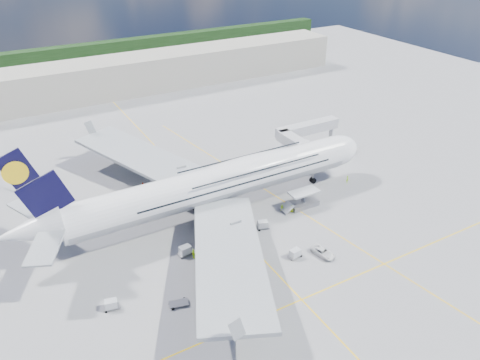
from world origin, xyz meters
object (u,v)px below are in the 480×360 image
dolly_back (111,304)px  cone_wing_left_inner (141,194)px  cargo_loader (302,201)px  crew_nose (347,179)px  baggage_tug (220,273)px  catering_truck_outer (127,154)px  dolly_row_c (221,238)px  crew_loader (282,208)px  airliner (218,183)px  jet_bridge (303,135)px  cone_wing_right_inner (200,269)px  dolly_row_a (179,303)px  cone_nose (307,169)px  crew_tug (248,265)px  cone_wing_left_outer (143,183)px  dolly_nose_far (295,253)px  crew_van (292,209)px  crew_wing (194,254)px  dolly_nose_near (263,225)px  dolly_row_b (185,250)px  service_van (323,252)px  catering_truck_inner (158,162)px  cone_wing_right_outer (234,270)px

dolly_back → cone_wing_left_inner: dolly_back is taller
cargo_loader → crew_nose: bearing=11.6°
baggage_tug → catering_truck_outer: (-0.06, 50.81, 1.09)m
dolly_row_c → crew_loader: bearing=-1.6°
airliner → baggage_tug: airliner is taller
cargo_loader → catering_truck_outer: (-25.92, 39.38, 0.67)m
jet_bridge → cone_wing_right_inner: jet_bridge is taller
dolly_row_a → cone_nose: (45.33, 26.90, -0.11)m
crew_nose → crew_tug: 38.59m
dolly_back → crew_tug: size_ratio=1.87×
crew_nose → cone_wing_left_outer: (-41.86, 22.93, -0.63)m
dolly_nose_far → crew_van: bearing=47.6°
airliner → crew_tug: 20.24m
cargo_loader → catering_truck_outer: size_ratio=1.14×
dolly_row_a → crew_wing: 11.83m
airliner → dolly_back: bearing=-148.8°
cargo_loader → dolly_row_a: 37.45m
cone_wing_left_inner → cone_wing_right_inner: size_ratio=0.95×
airliner → dolly_nose_far: bearing=-76.0°
cargo_loader → dolly_nose_near: (-11.76, -2.81, -0.35)m
dolly_nose_far → catering_truck_outer: (-14.49, 52.79, 1.03)m
crew_nose → cone_wing_right_inner: (-43.22, -11.38, -0.60)m
crew_nose → crew_tug: size_ratio=1.19×
jet_bridge → crew_nose: jet_bridge is taller
airliner → crew_tug: bearing=-101.5°
dolly_back → cone_nose: 59.30m
cone_wing_left_inner → dolly_row_a: bearing=-99.6°
dolly_row_b → cone_wing_left_inner: bearing=83.4°
dolly_nose_near → crew_van: (8.51, 2.07, -0.07)m
dolly_back → catering_truck_outer: 52.35m
airliner → service_van: 25.42m
airliner → catering_truck_outer: (-9.36, 32.28, -4.94)m
jet_bridge → crew_tug: 45.20m
dolly_nose_far → crew_nose: 31.33m
service_van → crew_loader: bearing=72.5°
jet_bridge → dolly_row_a: size_ratio=5.55×
cone_wing_right_inner → crew_loader: bearing=20.8°
dolly_nose_near → baggage_tug: (-14.10, -8.63, -0.07)m
catering_truck_inner → crew_van: (17.39, -32.77, -0.84)m
jet_bridge → cone_wing_right_inner: size_ratio=30.30×
crew_loader → cone_nose: (15.49, 12.20, -0.54)m
cone_wing_left_inner → cone_wing_left_outer: cone_wing_left_inner is taller
catering_truck_outer → crew_nose: catering_truck_outer is taller
service_van → cone_wing_right_outer: service_van is taller
dolly_back → crew_nose: crew_nose is taller
cargo_loader → dolly_row_c: cargo_loader is taller
catering_truck_inner → crew_van: 37.10m
dolly_nose_near → crew_loader: (6.94, 3.36, -0.13)m
baggage_tug → cone_nose: (36.52, 24.19, -0.60)m
cargo_loader → dolly_row_a: bearing=-157.8°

